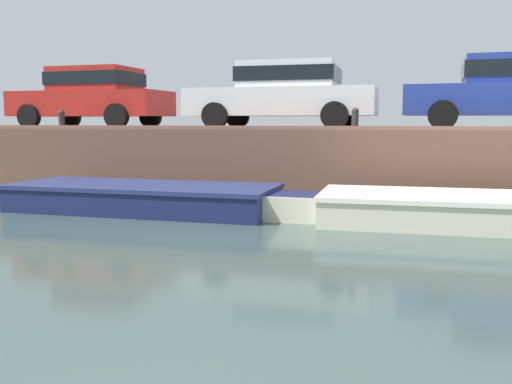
% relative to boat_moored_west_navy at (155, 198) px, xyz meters
% --- Properties ---
extents(ground_plane, '(400.00, 400.00, 0.00)m').
position_rel_boat_moored_west_navy_xyz_m(ground_plane, '(3.73, -3.32, -0.26)').
color(ground_plane, '#384C47').
extents(far_quay_wall, '(60.00, 6.00, 1.55)m').
position_rel_boat_moored_west_navy_xyz_m(far_quay_wall, '(3.73, 4.64, 0.52)').
color(far_quay_wall, brown).
rests_on(far_quay_wall, ground).
extents(far_wall_coping, '(60.00, 0.24, 0.08)m').
position_rel_boat_moored_west_navy_xyz_m(far_wall_coping, '(3.73, 1.76, 1.33)').
color(far_wall_coping, brown).
rests_on(far_wall_coping, far_quay_wall).
extents(boat_moored_west_navy, '(6.12, 1.88, 0.52)m').
position_rel_boat_moored_west_navy_xyz_m(boat_moored_west_navy, '(0.00, 0.00, 0.00)').
color(boat_moored_west_navy, navy).
rests_on(boat_moored_west_navy, ground).
extents(boat_moored_central_cream, '(6.55, 2.14, 0.52)m').
position_rel_boat_moored_west_navy_xyz_m(boat_moored_central_cream, '(5.66, 0.06, -0.00)').
color(boat_moored_central_cream, silver).
rests_on(boat_moored_central_cream, ground).
extents(car_leftmost_red, '(4.08, 1.98, 1.54)m').
position_rel_boat_moored_west_navy_xyz_m(car_leftmost_red, '(-3.38, 3.39, 2.14)').
color(car_leftmost_red, '#B2231E').
rests_on(car_leftmost_red, far_quay_wall).
extents(car_left_inner_white, '(4.42, 2.02, 1.54)m').
position_rel_boat_moored_west_navy_xyz_m(car_left_inner_white, '(1.73, 3.39, 2.14)').
color(car_left_inner_white, white).
rests_on(car_left_inner_white, far_quay_wall).
extents(car_centre_blue, '(4.29, 2.06, 1.54)m').
position_rel_boat_moored_west_navy_xyz_m(car_centre_blue, '(6.67, 3.39, 2.14)').
color(car_centre_blue, '#233893').
rests_on(car_centre_blue, far_quay_wall).
extents(mooring_bollard_west, '(0.15, 0.15, 0.45)m').
position_rel_boat_moored_west_navy_xyz_m(mooring_bollard_west, '(-3.31, 1.89, 1.53)').
color(mooring_bollard_west, '#2D2B28').
rests_on(mooring_bollard_west, far_quay_wall).
extents(mooring_bollard_mid, '(0.15, 0.15, 0.45)m').
position_rel_boat_moored_west_navy_xyz_m(mooring_bollard_mid, '(3.55, 1.89, 1.53)').
color(mooring_bollard_mid, '#2D2B28').
rests_on(mooring_bollard_mid, far_quay_wall).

